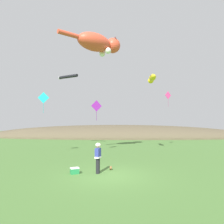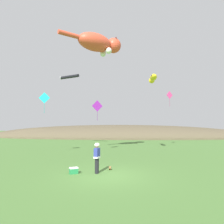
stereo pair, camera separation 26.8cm
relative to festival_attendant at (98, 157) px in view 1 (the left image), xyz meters
name	(u,v)px [view 1 (the left image)]	position (x,y,z in m)	size (l,w,h in m)	color
ground_plane	(109,176)	(0.70, -0.45, -0.95)	(120.00, 120.00, 0.00)	#477033
distant_hill_ridge	(109,137)	(-0.95, 29.31, -0.95)	(55.19, 14.05, 5.07)	brown
festival_attendant	(98,157)	(0.00, 0.00, 0.00)	(0.38, 0.48, 1.77)	black
kite_spool	(111,168)	(0.72, 0.90, -0.83)	(0.13, 0.25, 0.25)	olive
picnic_cooler	(75,171)	(-1.35, -0.13, -0.77)	(0.58, 0.51, 0.36)	#268C4C
kite_giant_cat	(99,43)	(-0.70, 6.71, 9.59)	(5.36, 4.42, 1.96)	#E04C33
kite_fish_windsock	(152,78)	(4.53, 7.83, 6.44)	(0.67, 2.24, 0.69)	yellow
kite_tube_streamer	(68,77)	(-5.03, 12.04, 7.67)	(2.66, 1.58, 0.44)	black
kite_diamond_teal	(43,98)	(-5.73, 6.16, 4.31)	(1.03, 0.11, 1.93)	#19BFBF
kite_diamond_violet	(97,106)	(-1.02, 7.95, 3.69)	(1.00, 0.59, 2.05)	purple
kite_diamond_pink	(168,95)	(7.18, 12.44, 5.34)	(0.84, 0.55, 1.89)	#E53F8C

